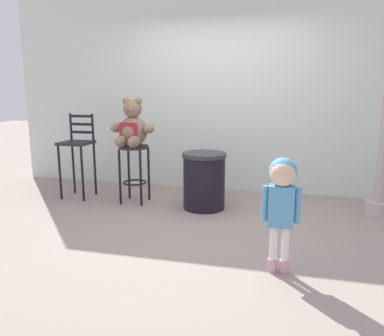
# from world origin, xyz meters

# --- Properties ---
(ground_plane) EXTENTS (24.00, 24.00, 0.00)m
(ground_plane) POSITION_xyz_m (0.00, 0.00, 0.00)
(ground_plane) COLOR gray
(building_wall) EXTENTS (6.49, 0.30, 3.00)m
(building_wall) POSITION_xyz_m (0.00, 1.76, 1.50)
(building_wall) COLOR silver
(building_wall) RESTS_ON ground_plane
(bar_stool_with_teddy) EXTENTS (0.39, 0.39, 0.77)m
(bar_stool_with_teddy) POSITION_xyz_m (-0.96, 0.68, 0.55)
(bar_stool_with_teddy) COLOR black
(bar_stool_with_teddy) RESTS_ON ground_plane
(teddy_bear) EXTENTS (0.58, 0.52, 0.62)m
(teddy_bear) POSITION_xyz_m (-0.96, 0.65, 0.99)
(teddy_bear) COLOR #80664E
(teddy_bear) RESTS_ON bar_stool_with_teddy
(child_walking) EXTENTS (0.30, 0.24, 0.96)m
(child_walking) POSITION_xyz_m (0.96, -0.89, 0.69)
(child_walking) COLOR #C892A4
(child_walking) RESTS_ON ground_plane
(trash_bin) EXTENTS (0.55, 0.55, 0.71)m
(trash_bin) POSITION_xyz_m (-0.01, 0.64, 0.36)
(trash_bin) COLOR black
(trash_bin) RESTS_ON ground_plane
(bar_chair_empty) EXTENTS (0.40, 0.40, 1.15)m
(bar_chair_empty) POSITION_xyz_m (-1.82, 0.74, 0.68)
(bar_chair_empty) COLOR black
(bar_chair_empty) RESTS_ON ground_plane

